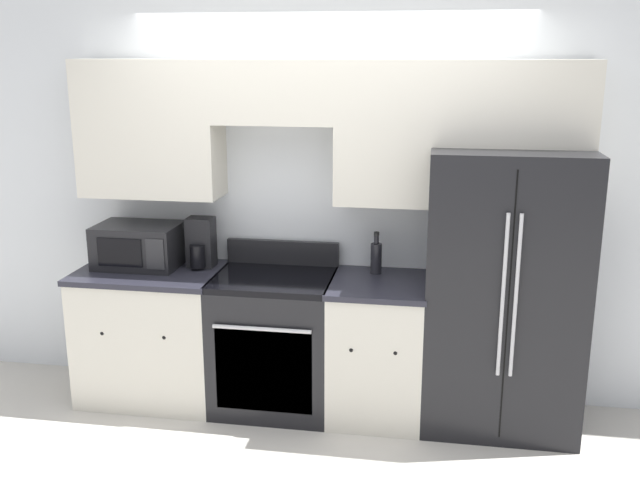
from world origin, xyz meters
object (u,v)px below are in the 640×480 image
object	(u,v)px
refrigerator	(503,289)
bottle	(376,257)
microwave	(139,245)
oven_range	(275,341)

from	to	relation	value
refrigerator	bottle	xyz separation A→B (m)	(-0.78, 0.11, 0.13)
refrigerator	bottle	bearing A→B (deg)	171.81
microwave	bottle	distance (m)	1.56
microwave	bottle	size ratio (longest dim) A/B	1.98
bottle	microwave	bearing A→B (deg)	-176.42
microwave	refrigerator	bearing A→B (deg)	-0.38
oven_range	microwave	distance (m)	1.09
oven_range	microwave	bearing A→B (deg)	175.36
bottle	refrigerator	bearing A→B (deg)	-8.19
oven_range	refrigerator	size ratio (longest dim) A/B	0.61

